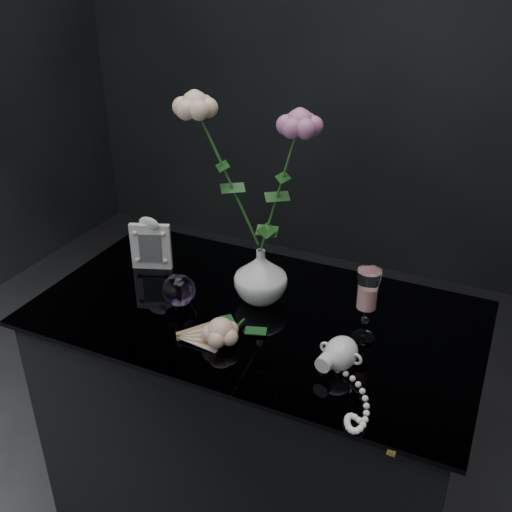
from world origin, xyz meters
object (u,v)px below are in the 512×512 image
at_px(paperweight, 179,290).
at_px(loose_rose, 221,331).
at_px(vase, 261,275).
at_px(pearl_jar, 341,352).
at_px(wine_glass, 366,305).
at_px(picture_frame, 151,243).

relative_size(paperweight, loose_rose, 0.43).
distance_m(vase, paperweight, 0.20).
relative_size(loose_rose, pearl_jar, 0.75).
bearing_deg(pearl_jar, wine_glass, 90.40).
bearing_deg(vase, pearl_jar, -32.81).
distance_m(vase, pearl_jar, 0.31).
distance_m(loose_rose, pearl_jar, 0.26).
xyz_separation_m(paperweight, pearl_jar, (0.43, -0.06, -0.00)).
bearing_deg(paperweight, picture_frame, 141.86).
relative_size(vase, wine_glass, 0.79).
distance_m(wine_glass, paperweight, 0.45).
xyz_separation_m(vase, paperweight, (-0.17, -0.10, -0.03)).
xyz_separation_m(wine_glass, paperweight, (-0.44, -0.05, -0.05)).
bearing_deg(vase, loose_rose, -91.33).
bearing_deg(pearl_jar, loose_rose, -163.76).
xyz_separation_m(wine_glass, pearl_jar, (-0.02, -0.12, -0.05)).
bearing_deg(wine_glass, loose_rose, -151.79).
relative_size(picture_frame, paperweight, 1.87).
bearing_deg(paperweight, loose_rose, -30.41).
bearing_deg(picture_frame, pearl_jar, -38.28).
height_order(wine_glass, picture_frame, wine_glass).
distance_m(vase, wine_glass, 0.28).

